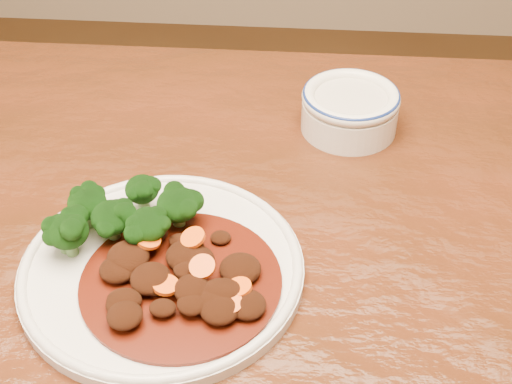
{
  "coord_description": "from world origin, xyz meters",
  "views": [
    {
      "loc": [
        0.09,
        -0.56,
        1.31
      ],
      "look_at": [
        0.04,
        0.08,
        0.77
      ],
      "focal_mm": 50.0,
      "sensor_mm": 36.0,
      "label": 1
    }
  ],
  "objects": [
    {
      "name": "dip_bowl",
      "position": [
        0.15,
        0.24,
        0.78
      ],
      "size": [
        0.13,
        0.13,
        0.06
      ],
      "rotation": [
        0.0,
        0.0,
        -0.22
      ],
      "color": "white",
      "rests_on": "dining_table"
    },
    {
      "name": "broccoli_florets",
      "position": [
        -0.11,
        -0.0,
        0.79
      ],
      "size": [
        0.16,
        0.12,
        0.05
      ],
      "color": "#578544",
      "rests_on": "dinner_plate"
    },
    {
      "name": "dinner_plate",
      "position": [
        -0.05,
        -0.04,
        0.76
      ],
      "size": [
        0.3,
        0.3,
        0.02
      ],
      "rotation": [
        0.0,
        0.0,
        0.43
      ],
      "color": "silver",
      "rests_on": "dining_table"
    },
    {
      "name": "mince_stew",
      "position": [
        -0.03,
        -0.07,
        0.77
      ],
      "size": [
        0.21,
        0.21,
        0.03
      ],
      "color": "#4C1408",
      "rests_on": "dinner_plate"
    },
    {
      "name": "dining_table",
      "position": [
        0.0,
        0.0,
        0.67
      ],
      "size": [
        1.5,
        0.9,
        0.75
      ],
      "rotation": [
        0.0,
        0.0,
        0.0
      ],
      "color": "#4E1F0D",
      "rests_on": "ground"
    }
  ]
}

